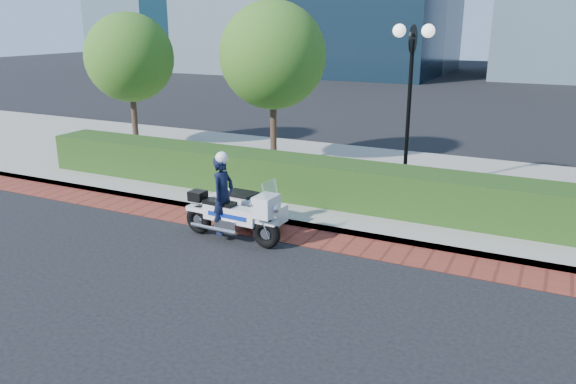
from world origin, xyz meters
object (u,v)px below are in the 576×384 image
at_px(lamppost, 410,83).
at_px(tree_b, 273,56).
at_px(tree_a, 130,58).
at_px(police_motorcycle, 236,206).

distance_m(lamppost, tree_b, 4.71).
distance_m(tree_a, police_motorcycle, 9.63).
bearing_deg(police_motorcycle, tree_a, 146.74).
height_order(lamppost, tree_b, tree_b).
height_order(tree_a, police_motorcycle, tree_a).
height_order(lamppost, police_motorcycle, lamppost).
bearing_deg(tree_b, tree_a, 180.00).
height_order(tree_a, tree_b, tree_b).
xyz_separation_m(lamppost, tree_a, (-10.00, 1.30, 0.26)).
bearing_deg(lamppost, police_motorcycle, -121.03).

